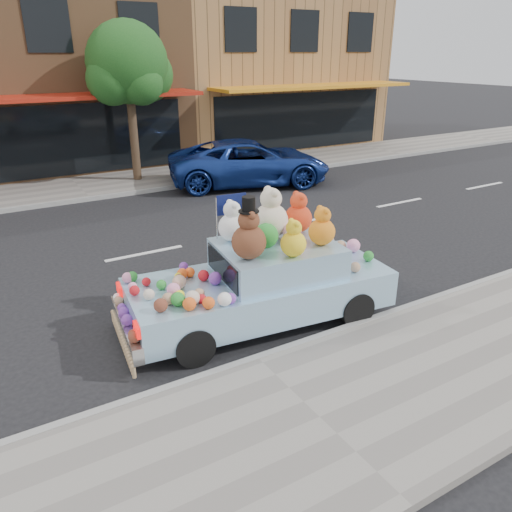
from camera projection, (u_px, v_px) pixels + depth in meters
ground at (145, 254)px, 11.32m from camera, size 120.00×120.00×0.00m
near_sidewalk at (319, 421)px, 6.12m from camera, size 60.00×3.00×0.12m
far_sidewalk at (79, 188)px, 16.46m from camera, size 60.00×3.00×0.12m
near_kerb at (257, 360)px, 7.31m from camera, size 60.00×0.12×0.13m
far_kerb at (90, 199)px, 15.27m from camera, size 60.00×0.12×0.13m
storefront_mid at (35, 68)px, 19.44m from camera, size 10.00×9.80×7.30m
storefront_right at (255, 64)px, 24.16m from camera, size 10.00×9.80×7.30m
street_tree at (128, 70)px, 16.07m from camera, size 3.00×2.70×5.22m
car_blue at (250, 162)px, 16.90m from camera, size 5.94×4.04×1.51m
art_car at (262, 277)px, 8.23m from camera, size 4.65×2.23×2.31m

